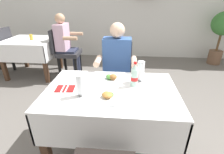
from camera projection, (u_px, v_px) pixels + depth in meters
main_dining_table at (111, 105)px, 1.64m from camera, size 1.23×0.81×0.76m
chair_far_diner_seat at (116, 74)px, 2.37m from camera, size 0.44×0.50×0.97m
seated_diner_far at (117, 66)px, 2.20m from camera, size 0.50×0.46×1.26m
plate_near_camera at (108, 96)px, 1.42m from camera, size 0.24×0.24×0.06m
plate_far_diner at (110, 78)px, 1.73m from camera, size 0.24×0.24×0.07m
beer_glass_left at (80, 85)px, 1.41m from camera, size 0.07×0.07×0.20m
beer_glass_middle at (141, 71)px, 1.67m from camera, size 0.07×0.07×0.21m
cola_bottle_primary at (134, 76)px, 1.58m from camera, size 0.07×0.07×0.25m
napkin_cutlery_set at (65, 88)px, 1.57m from camera, size 0.18×0.19×0.01m
background_dining_table at (31, 48)px, 3.46m from camera, size 0.97×0.86×0.76m
background_chair_left at (0, 48)px, 3.52m from camera, size 0.50×0.44×0.97m
background_chair_right at (64, 50)px, 3.41m from camera, size 0.50×0.44×0.97m
background_patron at (66, 42)px, 3.34m from camera, size 0.46×0.50×1.26m
background_table_tumbler at (31, 37)px, 3.32m from camera, size 0.06×0.06×0.11m
potted_plant_corner at (222, 30)px, 3.91m from camera, size 0.54×0.54×1.25m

